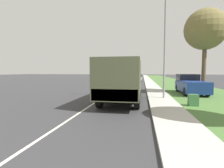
% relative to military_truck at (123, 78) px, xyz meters
% --- Properties ---
extents(ground_plane, '(180.00, 180.00, 0.00)m').
position_rel_military_truck_xyz_m(ground_plane, '(-1.79, 27.28, -1.64)').
color(ground_plane, '#38383A').
extents(lane_centre_stripe, '(0.12, 120.00, 0.00)m').
position_rel_military_truck_xyz_m(lane_centre_stripe, '(-1.79, 27.28, -1.64)').
color(lane_centre_stripe, silver).
rests_on(lane_centre_stripe, ground).
extents(sidewalk_right, '(1.80, 120.00, 0.12)m').
position_rel_military_truck_xyz_m(sidewalk_right, '(2.71, 27.28, -1.58)').
color(sidewalk_right, beige).
rests_on(sidewalk_right, ground).
extents(grass_strip_right, '(7.00, 120.00, 0.02)m').
position_rel_military_truck_xyz_m(grass_strip_right, '(7.11, 27.28, -1.63)').
color(grass_strip_right, '#4C7538').
rests_on(grass_strip_right, ground).
extents(military_truck, '(2.45, 7.98, 2.82)m').
position_rel_military_truck_xyz_m(military_truck, '(0.00, 0.00, 0.00)').
color(military_truck, '#474C38').
rests_on(military_truck, ground).
extents(car_nearest_ahead, '(1.84, 4.31, 1.37)m').
position_rel_military_truck_xyz_m(car_nearest_ahead, '(-3.42, 12.41, -1.01)').
color(car_nearest_ahead, '#336B3D').
rests_on(car_nearest_ahead, ground).
extents(car_second_ahead, '(1.77, 4.51, 1.60)m').
position_rel_military_truck_xyz_m(car_second_ahead, '(0.39, 27.05, -0.92)').
color(car_second_ahead, silver).
rests_on(car_second_ahead, ground).
extents(pickup_truck, '(1.98, 5.21, 1.82)m').
position_rel_military_truck_xyz_m(pickup_truck, '(5.87, 5.31, -0.76)').
color(pickup_truck, navy).
rests_on(pickup_truck, grass_strip_right).
extents(lamp_post, '(1.69, 0.24, 7.91)m').
position_rel_military_truck_xyz_m(lamp_post, '(2.77, 1.28, 3.13)').
color(lamp_post, gray).
rests_on(lamp_post, sidewalk_right).
extents(tree_mid_right, '(3.71, 3.71, 7.78)m').
position_rel_military_truck_xyz_m(tree_mid_right, '(6.95, 5.13, 4.26)').
color(tree_mid_right, brown).
rests_on(tree_mid_right, grass_strip_right).
extents(utility_box, '(0.55, 0.45, 0.70)m').
position_rel_military_truck_xyz_m(utility_box, '(4.41, -1.10, -1.27)').
color(utility_box, '#3D7042').
rests_on(utility_box, grass_strip_right).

